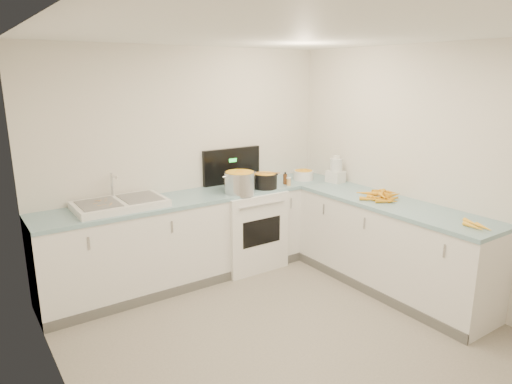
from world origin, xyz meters
TOP-DOWN VIEW (x-y plane):
  - floor at (0.00, 0.00)m, footprint 3.50×4.00m
  - ceiling at (0.00, 0.00)m, footprint 3.50×4.00m
  - wall_back at (0.00, 2.00)m, footprint 3.50×0.00m
  - wall_left at (-1.75, 0.00)m, footprint 0.00×4.00m
  - wall_right at (1.75, 0.00)m, footprint 0.00×4.00m
  - counter_back at (0.00, 1.70)m, footprint 3.50×0.62m
  - counter_right at (1.45, 0.30)m, footprint 0.62×2.20m
  - stove at (0.55, 1.69)m, footprint 0.76×0.65m
  - sink at (-0.90, 1.70)m, footprint 0.86×0.52m
  - steel_pot at (0.38, 1.54)m, footprint 0.35×0.35m
  - black_pot at (0.73, 1.54)m, footprint 0.30×0.30m
  - wooden_spoon at (0.73, 1.54)m, footprint 0.28×0.20m
  - mixing_bowl at (1.37, 1.63)m, footprint 0.31×0.31m
  - extract_bottle at (1.04, 1.56)m, footprint 0.05×0.05m
  - spice_jar at (1.03, 1.48)m, footprint 0.05×0.05m
  - food_processor at (1.60, 1.30)m, footprint 0.18×0.21m
  - carrot_pile at (1.45, 0.46)m, footprint 0.45×0.46m
  - peeled_carrots at (1.40, -0.61)m, footprint 0.17×0.30m
  - peelings at (-1.07, 1.71)m, footprint 0.21×0.29m

SIDE VIEW (x-z plane):
  - floor at x=0.00m, z-range 0.00..0.00m
  - counter_back at x=0.00m, z-range 0.00..0.94m
  - counter_right at x=1.45m, z-range 0.00..0.94m
  - stove at x=0.55m, z-range -0.21..1.15m
  - peeled_carrots at x=1.40m, z-range 0.94..0.98m
  - carrot_pile at x=1.45m, z-range 0.93..1.02m
  - sink at x=-0.90m, z-range 0.82..1.13m
  - spice_jar at x=1.03m, z-range 0.94..1.02m
  - mixing_bowl at x=1.37m, z-range 0.94..1.05m
  - extract_bottle at x=1.04m, z-range 0.94..1.06m
  - black_pot at x=0.73m, z-range 0.92..1.11m
  - peelings at x=-1.07m, z-range 1.01..1.02m
  - steel_pot at x=0.38m, z-range 0.92..1.17m
  - food_processor at x=1.60m, z-range 0.92..1.24m
  - wooden_spoon at x=0.73m, z-range 1.11..1.13m
  - wall_back at x=0.00m, z-range 0.00..2.50m
  - wall_left at x=-1.75m, z-range 0.00..2.50m
  - wall_right at x=1.75m, z-range 0.00..2.50m
  - ceiling at x=0.00m, z-range 2.50..2.50m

